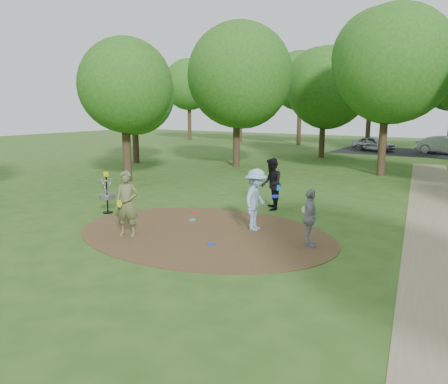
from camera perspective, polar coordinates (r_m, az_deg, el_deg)
The scene contains 15 objects.
ground at distance 13.63m, azimuth -2.68°, elevation -5.37°, with size 100.00×100.00×0.00m, color #2D5119.
dirt_clearing at distance 13.62m, azimuth -2.68°, elevation -5.32°, with size 8.40×8.40×0.02m, color #47301C.
footpath at distance 13.35m, azimuth 26.64°, elevation -6.87°, with size 2.00×40.00×0.01m, color #8C7A5B.
parking_lot at distance 41.30m, azimuth 24.23°, elevation 4.70°, with size 14.00×8.00×0.01m, color black.
player_observer_with_disc at distance 13.40m, azimuth -12.58°, elevation -1.51°, with size 0.85×0.72×1.99m.
player_throwing_with_disc at distance 13.75m, azimuth 4.19°, elevation -1.01°, with size 1.20×1.34×1.96m.
player_walking_with_disc at distance 16.60m, azimuth 6.21°, elevation 1.04°, with size 1.12×1.20×1.97m.
player_waiting_with_disc at distance 12.35m, azimuth 11.12°, elevation -3.34°, with size 0.77×1.04×1.64m.
disc_ground_cyan at distance 15.09m, azimuth -4.15°, elevation -3.64°, with size 0.22×0.22×0.02m, color #19C2CA.
disc_ground_blue at distance 12.46m, azimuth -1.75°, elevation -6.80°, with size 0.22×0.22×0.02m, color #0D33EA.
disc_ground_red at distance 16.15m, azimuth -4.00°, elevation -2.67°, with size 0.22×0.22×0.02m, color red.
car_left at distance 41.47m, azimuth 18.95°, elevation 5.97°, with size 1.51×3.75×1.28m, color #94959B.
car_right at distance 40.61m, azimuth 27.05°, elevation 5.45°, with size 1.60×4.60×1.51m, color #9DA1A4.
disc_golf_basket at distance 16.53m, azimuth -15.07°, elevation 0.30°, with size 0.63×0.63×1.54m.
tree_ring at distance 22.93m, azimuth 20.44°, elevation 14.16°, with size 37.47×45.63×9.59m.
Camera 1 is at (7.43, -10.76, 3.83)m, focal length 35.00 mm.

